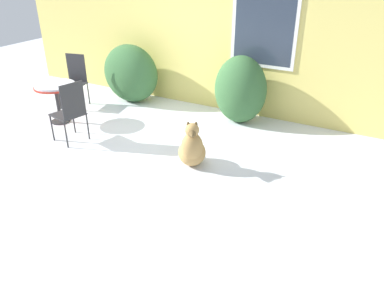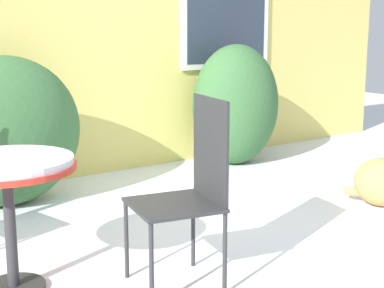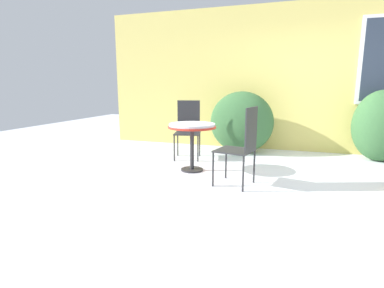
% 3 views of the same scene
% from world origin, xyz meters
% --- Properties ---
extents(ground_plane, '(16.00, 16.00, 0.00)m').
position_xyz_m(ground_plane, '(0.00, 0.00, 0.00)').
color(ground_plane, white).
extents(house_wall, '(8.00, 0.10, 2.83)m').
position_xyz_m(house_wall, '(0.09, 2.20, 1.43)').
color(house_wall, '#E5D16B').
rests_on(house_wall, ground_plane).
extents(shrub_left, '(1.21, 0.78, 1.18)m').
position_xyz_m(shrub_left, '(-1.00, 1.69, 0.59)').
color(shrub_left, '#386638').
rests_on(shrub_left, ground_plane).
extents(shrub_middle, '(0.95, 0.75, 1.22)m').
position_xyz_m(shrub_middle, '(1.38, 1.74, 0.61)').
color(shrub_middle, '#386638').
rests_on(shrub_middle, ground_plane).
extents(patio_table, '(0.72, 0.72, 0.73)m').
position_xyz_m(patio_table, '(-1.51, 0.16, 0.62)').
color(patio_table, '#2D2D30').
rests_on(patio_table, ground_plane).
extents(patio_chair_near_table, '(0.53, 0.53, 1.02)m').
position_xyz_m(patio_chair_near_table, '(-1.85, 0.96, 0.55)').
color(patio_chair_near_table, '#2D2D30').
rests_on(patio_chair_near_table, ground_plane).
extents(patio_chair_far_side, '(0.53, 0.53, 1.02)m').
position_xyz_m(patio_chair_far_side, '(-0.69, -0.33, 0.55)').
color(patio_chair_far_side, '#2D2D30').
rests_on(patio_chair_far_side, ground_plane).
extents(dog, '(0.56, 0.62, 0.74)m').
position_xyz_m(dog, '(1.40, -0.11, 0.28)').
color(dog, tan).
rests_on(dog, ground_plane).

